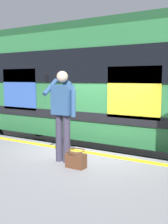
{
  "coord_description": "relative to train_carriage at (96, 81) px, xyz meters",
  "views": [
    {
      "loc": [
        -3.2,
        5.41,
        2.63
      ],
      "look_at": [
        -0.03,
        0.3,
        1.89
      ],
      "focal_mm": 44.23,
      "sensor_mm": 36.0,
      "label": 1
    }
  ],
  "objects": [
    {
      "name": "handbag",
      "position": [
        -1.58,
        3.55,
        -1.4
      ],
      "size": [
        0.36,
        0.33,
        0.33
      ],
      "color": "#59331E",
      "rests_on": "platform"
    },
    {
      "name": "track_rail_near",
      "position": [
        -1.1,
        0.71,
        -2.46
      ],
      "size": [
        21.77,
        0.08,
        0.16
      ],
      "primitive_type": "cube",
      "color": "slate",
      "rests_on": "ground"
    },
    {
      "name": "ground_plane",
      "position": [
        -1.1,
        2.24,
        -2.54
      ],
      "size": [
        25.12,
        25.12,
        0.0
      ],
      "primitive_type": "plane",
      "color": "#4C4742"
    },
    {
      "name": "platform",
      "position": [
        -1.1,
        4.8,
        -2.05
      ],
      "size": [
        16.75,
        5.13,
        0.99
      ],
      "primitive_type": "cube",
      "color": "gray",
      "rests_on": "ground"
    },
    {
      "name": "safety_line",
      "position": [
        -1.1,
        2.54,
        -1.55
      ],
      "size": [
        16.41,
        0.16,
        0.01
      ],
      "primitive_type": "cube",
      "color": "yellow",
      "rests_on": "platform"
    },
    {
      "name": "train_carriage",
      "position": [
        0.0,
        0.0,
        0.0
      ],
      "size": [
        10.59,
        3.01,
        4.01
      ],
      "color": "#2D723F",
      "rests_on": "ground"
    },
    {
      "name": "passenger",
      "position": [
        -1.16,
        3.36,
        -0.49
      ],
      "size": [
        0.57,
        0.55,
        1.78
      ],
      "color": "#383347",
      "rests_on": "platform"
    },
    {
      "name": "track_rail_far",
      "position": [
        -1.1,
        -0.72,
        -2.46
      ],
      "size": [
        21.77,
        0.08,
        0.16
      ],
      "primitive_type": "cube",
      "color": "slate",
      "rests_on": "ground"
    }
  ]
}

